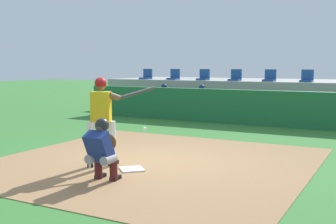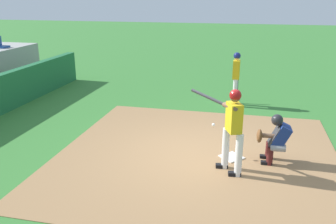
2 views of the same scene
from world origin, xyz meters
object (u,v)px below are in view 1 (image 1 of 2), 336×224
Objects in this scene: stadium_seat_2 at (204,77)px; stadium_seat_5 at (307,78)px; home_plate at (132,169)px; stadium_seat_4 at (270,78)px; catcher_crouched at (102,147)px; dugout_player_0 at (163,99)px; dugout_player_1 at (200,101)px; batter_at_plate at (103,116)px; stadium_seat_0 at (146,76)px; stadium_seat_1 at (174,77)px; stadium_seat_3 at (235,77)px.

stadium_seat_2 and stadium_seat_5 have the same top height.
stadium_seat_4 reaches higher than home_plate.
home_plate is at bearing -74.16° from stadium_seat_2.
dugout_player_0 is (-3.78, 9.05, 0.07)m from catcher_crouched.
dugout_player_1 is at bearing -69.78° from stadium_seat_2.
catcher_crouched is (0.66, -0.91, -0.43)m from batter_at_plate.
catcher_crouched is at bearing -76.81° from dugout_player_1.
dugout_player_1 is 3.08m from stadium_seat_4.
batter_at_plate is at bearing -69.05° from dugout_player_0.
stadium_seat_2 is (2.89, 0.00, 0.00)m from stadium_seat_0.
dugout_player_0 is at bearing -114.14° from stadium_seat_2.
stadium_seat_4 is (0.02, 11.09, 0.93)m from catcher_crouched.
stadium_seat_5 is at bearing 82.49° from catcher_crouched.
stadium_seat_4 is at bearing 89.91° from catcher_crouched.
catcher_crouched is at bearing -75.48° from stadium_seat_2.
batter_at_plate is 1.39× the size of dugout_player_1.
stadium_seat_1 is 1.00× the size of stadium_seat_5.
dugout_player_1 is 2.71× the size of stadium_seat_5.
stadium_seat_2 is at bearing 110.22° from dugout_player_1.
stadium_seat_4 reaches higher than dugout_player_0.
dugout_player_1 is 2.71× the size of stadium_seat_3.
stadium_seat_1 reaches higher than catcher_crouched.
stadium_seat_5 is at bearing 0.00° from stadium_seat_2.
stadium_seat_1 is at bearing 104.67° from dugout_player_0.
dugout_player_1 is at bearing -150.42° from stadium_seat_5.
batter_at_plate is 10.22m from stadium_seat_4.
batter_at_plate reaches higher than dugout_player_0.
stadium_seat_0 is at bearing 119.58° from home_plate.
stadium_seat_4 is (5.78, 0.00, 0.00)m from stadium_seat_0.
dugout_player_0 is at bearing -75.33° from stadium_seat_1.
catcher_crouched is 11.49m from stadium_seat_2.
catcher_crouched is 9.81m from dugout_player_0.
dugout_player_0 is at bearing -139.19° from stadium_seat_3.
stadium_seat_4 is at bearing 0.00° from stadium_seat_2.
batter_at_plate is 10.41m from stadium_seat_5.
stadium_seat_2 is (0.91, 2.03, 0.86)m from dugout_player_0.
stadium_seat_4 is 1.00× the size of stadium_seat_5.
stadium_seat_0 and stadium_seat_4 have the same top height.
dugout_player_1 is 2.71× the size of stadium_seat_2.
stadium_seat_5 is (3.58, 2.03, 0.86)m from dugout_player_1.
stadium_seat_0 is (-3.64, 2.03, 0.86)m from dugout_player_1.
stadium_seat_0 is 7.22m from stadium_seat_5.
batter_at_plate is 3.76× the size of stadium_seat_5.
dugout_player_0 is at bearing 115.02° from home_plate.
batter_at_plate is 1.04× the size of catcher_crouched.
stadium_seat_0 is at bearing 180.00° from stadium_seat_5.
stadium_seat_0 is 2.89m from stadium_seat_2.
stadium_seat_3 is (1.44, 0.00, 0.00)m from stadium_seat_2.
batter_at_plate reaches higher than catcher_crouched.
stadium_seat_3 is at bearing 97.33° from catcher_crouched.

